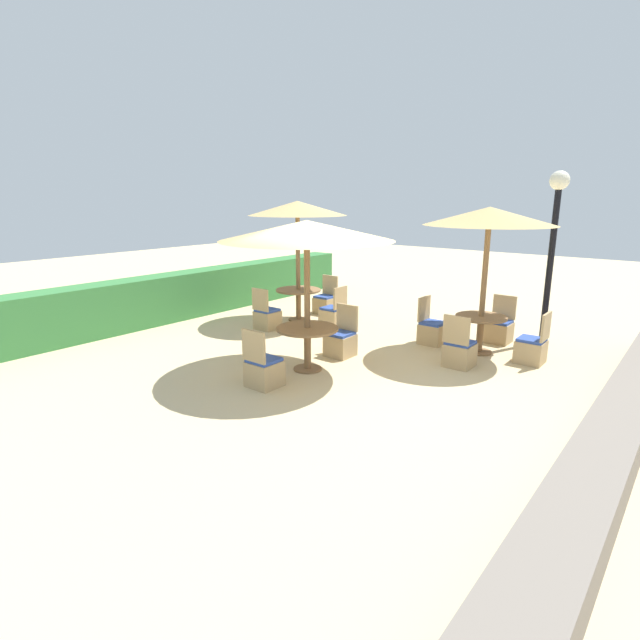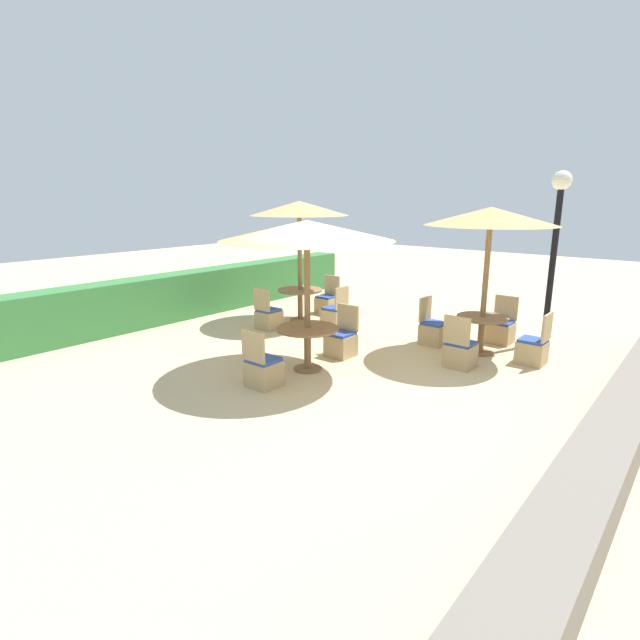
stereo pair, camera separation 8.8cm
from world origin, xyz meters
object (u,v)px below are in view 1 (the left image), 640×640
(lamp_post, at_px, (555,223))
(patio_chair_front_right_south, at_px, (532,349))
(patio_chair_center_east, at_px, (341,342))
(patio_chair_back_right_south, at_px, (333,315))
(patio_chair_back_right_west, at_px, (267,317))
(round_table_front_right, at_px, (481,325))
(parasol_back_right, at_px, (297,209))
(round_table_center, at_px, (307,337))
(patio_chair_front_right_east, at_px, (499,329))
(parasol_center, at_px, (307,231))
(patio_chair_center_west, at_px, (264,370))
(round_table_back_right, at_px, (298,296))
(patio_chair_back_right_east, at_px, (325,303))
(patio_chair_front_right_west, at_px, (459,352))
(parasol_front_right, at_px, (489,217))
(patio_chair_front_right_north, at_px, (432,331))

(lamp_post, relative_size, patio_chair_front_right_south, 3.57)
(patio_chair_center_east, distance_m, patio_chair_back_right_south, 2.08)
(patio_chair_back_right_west, bearing_deg, round_table_front_right, 16.30)
(parasol_back_right, relative_size, patio_chair_back_right_west, 2.96)
(patio_chair_front_right_south, bearing_deg, patio_chair_center_east, 121.50)
(patio_chair_front_right_south, relative_size, round_table_center, 0.90)
(patio_chair_front_right_east, distance_m, parasol_center, 4.63)
(patio_chair_center_west, height_order, patio_chair_back_right_west, same)
(lamp_post, distance_m, parasol_center, 4.94)
(round_table_back_right, bearing_deg, patio_chair_back_right_east, -3.44)
(patio_chair_front_right_west, distance_m, patio_chair_back_right_west, 4.34)
(parasol_front_right, relative_size, parasol_back_right, 0.97)
(parasol_front_right, height_order, patio_chair_front_right_east, parasol_front_right)
(parasol_front_right, distance_m, parasol_center, 3.34)
(lamp_post, height_order, patio_chair_front_right_east, lamp_post)
(patio_chair_back_right_east, bearing_deg, patio_chair_front_right_south, 171.61)
(parasol_center, relative_size, round_table_center, 2.72)
(patio_chair_front_right_east, bearing_deg, patio_chair_front_right_south, 133.80)
(patio_chair_center_east, xyz_separation_m, patio_chair_center_west, (-1.97, 0.03, 0.00))
(patio_chair_front_right_south, bearing_deg, parasol_center, 133.62)
(patio_chair_front_right_east, height_order, parasol_back_right, parasol_back_right)
(lamp_post, xyz_separation_m, patio_chair_front_right_south, (-1.45, -0.21, -2.09))
(lamp_post, height_order, patio_chair_center_east, lamp_post)
(patio_chair_front_right_east, bearing_deg, patio_chair_front_right_west, 89.37)
(lamp_post, xyz_separation_m, patio_chair_center_west, (-5.18, 2.68, -2.09))
(parasol_front_right, relative_size, patio_chair_front_right_east, 2.88)
(patio_chair_back_right_south, distance_m, patio_chair_back_right_west, 1.48)
(patio_chair_front_right_south, bearing_deg, patio_chair_back_right_west, 103.32)
(round_table_back_right, height_order, patio_chair_back_right_south, patio_chair_back_right_south)
(parasol_front_right, distance_m, parasol_back_right, 4.30)
(parasol_back_right, height_order, patio_chair_back_right_east, parasol_back_right)
(patio_chair_front_right_east, height_order, patio_chair_center_east, same)
(round_table_front_right, bearing_deg, patio_chair_front_right_north, 90.99)
(patio_chair_front_right_west, bearing_deg, patio_chair_front_right_east, 89.37)
(parasol_center, height_order, patio_chair_back_right_east, parasol_center)
(round_table_center, xyz_separation_m, patio_chair_center_east, (0.96, 0.01, -0.31))
(patio_chair_front_right_south, height_order, parasol_center, parasol_center)
(patio_chair_front_right_north, bearing_deg, parasol_back_right, -86.67)
(parasol_back_right, bearing_deg, patio_chair_front_right_south, -87.88)
(round_table_front_right, bearing_deg, patio_chair_front_right_south, -90.97)
(round_table_back_right, distance_m, patio_chair_back_right_south, 1.07)
(lamp_post, xyz_separation_m, patio_chair_front_right_west, (-2.42, 0.71, -2.09))
(parasol_front_right, height_order, patio_chair_back_right_south, parasol_front_right)
(patio_chair_front_right_north, bearing_deg, patio_chair_back_right_south, -85.46)
(patio_chair_front_right_south, relative_size, patio_chair_back_right_west, 1.00)
(patio_chair_front_right_south, height_order, patio_chair_back_right_east, same)
(parasol_front_right, distance_m, patio_chair_front_right_south, 2.43)
(patio_chair_front_right_east, bearing_deg, patio_chair_center_west, 66.86)
(patio_chair_back_right_south, relative_size, patio_chair_back_right_east, 1.00)
(round_table_front_right, xyz_separation_m, patio_chair_back_right_east, (0.75, 4.24, -0.27))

